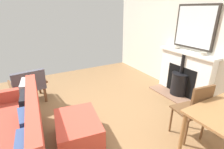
# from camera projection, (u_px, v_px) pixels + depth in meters

# --- Properties ---
(ground_plane) EXTENTS (5.19, 5.31, 0.01)m
(ground_plane) POSITION_uv_depth(u_px,v_px,m) (81.00, 123.00, 2.96)
(ground_plane) COLOR olive
(wall_left) EXTENTS (0.12, 5.31, 2.68)m
(wall_left) POSITION_uv_depth(u_px,v_px,m) (192.00, 35.00, 3.64)
(wall_left) COLOR silver
(wall_left) RESTS_ON ground
(fireplace) EXTENTS (0.57, 1.34, 1.02)m
(fireplace) POSITION_uv_depth(u_px,v_px,m) (183.00, 76.00, 3.79)
(fireplace) COLOR brown
(fireplace) RESTS_ON ground
(mirror_over_mantel) EXTENTS (0.04, 0.91, 0.88)m
(mirror_over_mantel) POSITION_uv_depth(u_px,v_px,m) (195.00, 27.00, 3.45)
(mirror_over_mantel) COLOR #2D2823
(mantel_bowl_near) EXTENTS (0.12, 0.12, 0.04)m
(mantel_bowl_near) POSITION_uv_depth(u_px,v_px,m) (177.00, 48.00, 3.82)
(mantel_bowl_near) COLOR #9E9384
(mantel_bowl_near) RESTS_ON fireplace
(mantel_bowl_far) EXTENTS (0.12, 0.12, 0.06)m
(mantel_bowl_far) POSITION_uv_depth(u_px,v_px,m) (204.00, 54.00, 3.28)
(mantel_bowl_far) COLOR #9E9384
(mantel_bowl_far) RESTS_ON fireplace
(sofa) EXTENTS (0.90, 1.80, 0.84)m
(sofa) POSITION_uv_depth(u_px,v_px,m) (15.00, 135.00, 2.14)
(sofa) COLOR #B2B2B7
(sofa) RESTS_ON ground
(ottoman) EXTENTS (0.72, 0.87, 0.38)m
(ottoman) POSITION_uv_depth(u_px,v_px,m) (78.00, 127.00, 2.48)
(ottoman) COLOR #B2B2B7
(ottoman) RESTS_ON ground
(armchair_accent) EXTENTS (0.74, 0.66, 0.76)m
(armchair_accent) POSITION_uv_depth(u_px,v_px,m) (29.00, 84.00, 3.45)
(armchair_accent) COLOR brown
(armchair_accent) RESTS_ON ground
(dining_chair_near_fireplace) EXTENTS (0.45, 0.45, 0.92)m
(dining_chair_near_fireplace) POSITION_uv_depth(u_px,v_px,m) (195.00, 108.00, 2.40)
(dining_chair_near_fireplace) COLOR brown
(dining_chair_near_fireplace) RESTS_ON ground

